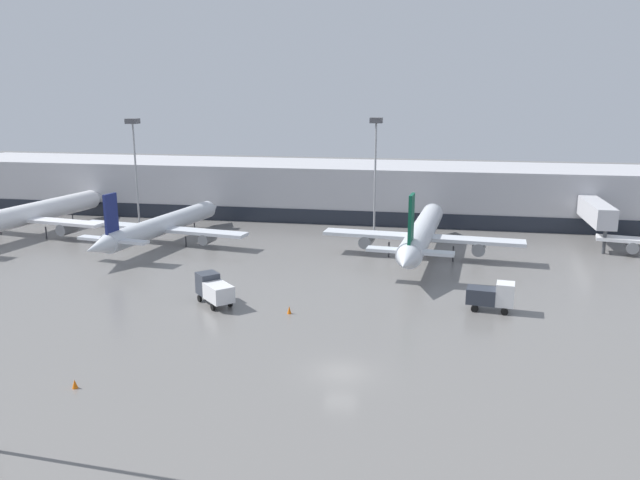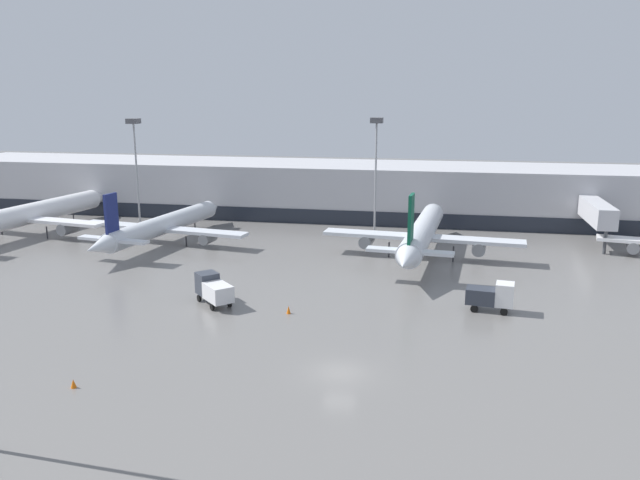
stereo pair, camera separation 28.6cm
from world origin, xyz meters
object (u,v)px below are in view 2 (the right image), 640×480
object	(u,v)px
traffic_cone_0	(206,286)
apron_light_mast_4	(135,141)
service_truck_0	(213,289)
apron_light_mast_5	(376,142)
traffic_cone_2	(73,383)
parked_jet_0	(422,233)
service_truck_1	(491,295)
parked_jet_1	(162,226)
traffic_cone_3	(289,310)
parked_jet_2	(26,215)

from	to	relation	value
traffic_cone_0	apron_light_mast_4	bearing A→B (deg)	126.76
service_truck_0	apron_light_mast_4	bearing A→B (deg)	-8.70
apron_light_mast_5	traffic_cone_0	bearing A→B (deg)	-116.17
traffic_cone_2	apron_light_mast_4	world-z (taller)	apron_light_mast_4
parked_jet_0	apron_light_mast_4	distance (m)	48.92
apron_light_mast_5	service_truck_1	bearing A→B (deg)	-65.68
parked_jet_1	traffic_cone_2	size ratio (longest dim) A/B	47.12
traffic_cone_3	apron_light_mast_4	world-z (taller)	apron_light_mast_4
traffic_cone_3	apron_light_mast_4	xyz separation A→B (m)	(-33.89, 36.92, 13.09)
parked_jet_2	apron_light_mast_5	world-z (taller)	apron_light_mast_5
service_truck_1	traffic_cone_0	distance (m)	30.25
parked_jet_1	apron_light_mast_4	xyz separation A→B (m)	(-9.52, 12.15, 10.89)
service_truck_0	traffic_cone_3	size ratio (longest dim) A/B	6.54
traffic_cone_3	apron_light_mast_4	size ratio (longest dim) A/B	0.05
apron_light_mast_4	service_truck_0	bearing A→B (deg)	-54.09
parked_jet_2	service_truck_0	world-z (taller)	parked_jet_2
parked_jet_1	parked_jet_2	size ratio (longest dim) A/B	0.88
parked_jet_1	parked_jet_2	distance (m)	22.11
service_truck_0	traffic_cone_0	distance (m)	5.50
parked_jet_2	service_truck_1	world-z (taller)	parked_jet_2
parked_jet_0	parked_jet_1	xyz separation A→B (m)	(-36.38, 1.39, -0.71)
parked_jet_0	traffic_cone_0	distance (m)	28.82
traffic_cone_2	traffic_cone_3	xyz separation A→B (m)	(11.74, 18.11, 0.05)
service_truck_1	apron_light_mast_4	size ratio (longest dim) A/B	0.28
parked_jet_1	traffic_cone_2	bearing A→B (deg)	-154.69
traffic_cone_2	traffic_cone_0	bearing A→B (deg)	87.78
parked_jet_1	apron_light_mast_5	size ratio (longest dim) A/B	1.84
parked_jet_1	traffic_cone_3	size ratio (longest dim) A/B	40.84
parked_jet_1	service_truck_1	distance (m)	48.25
service_truck_0	traffic_cone_3	xyz separation A→B (m)	(8.15, -1.38, -1.23)
parked_jet_2	parked_jet_0	bearing A→B (deg)	-83.38
parked_jet_1	traffic_cone_0	bearing A→B (deg)	-135.21
parked_jet_2	service_truck_0	distance (m)	45.41
parked_jet_2	apron_light_mast_4	distance (m)	19.77
traffic_cone_0	apron_light_mast_5	world-z (taller)	apron_light_mast_5
service_truck_0	traffic_cone_3	distance (m)	8.36
parked_jet_2	apron_light_mast_4	world-z (taller)	apron_light_mast_4
traffic_cone_3	parked_jet_1	bearing A→B (deg)	134.53
service_truck_1	apron_light_mast_5	bearing A→B (deg)	121.74
traffic_cone_3	parked_jet_2	bearing A→B (deg)	151.02
apron_light_mast_4	apron_light_mast_5	size ratio (longest dim) A/B	0.98
parked_jet_0	traffic_cone_2	distance (m)	47.90
parked_jet_0	parked_jet_1	world-z (taller)	parked_jet_0
parked_jet_1	service_truck_1	bearing A→B (deg)	-106.04
traffic_cone_2	apron_light_mast_5	world-z (taller)	apron_light_mast_5
service_truck_1	parked_jet_1	bearing A→B (deg)	162.48
service_truck_0	apron_light_mast_4	world-z (taller)	apron_light_mast_4
parked_jet_2	service_truck_1	distance (m)	69.20
traffic_cone_3	apron_light_mast_4	distance (m)	51.80
traffic_cone_0	apron_light_mast_4	size ratio (longest dim) A/B	0.04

